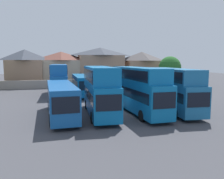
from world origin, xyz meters
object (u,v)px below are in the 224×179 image
Objects in this scene: bus_2 at (100,88)px; bus_1 at (61,98)px; bus_7 at (113,82)px; bus_3 at (138,87)px; bus_4 at (173,87)px; house_terrace_far_right at (142,67)px; house_terrace_right at (100,66)px; bus_8 at (133,82)px; house_terrace_centre at (61,68)px; bus_6 at (82,84)px; house_terrace_left at (25,68)px; tree_left_of_lot at (170,67)px; bus_5 at (59,78)px.

bus_1 is at bearing -88.22° from bus_2.
bus_7 is at bearing 146.02° from bus_1.
bus_3 is (8.30, -0.03, 0.89)m from bus_1.
house_terrace_far_right reaches higher than bus_4.
bus_3 is 1.06× the size of house_terrace_right.
bus_8 is 21.01m from house_terrace_centre.
house_terrace_far_right reaches higher than bus_1.
house_terrace_right is at bearing 158.88° from bus_6.
bus_7 is 19.00m from house_terrace_centre.
bus_2 is 0.94× the size of bus_3.
bus_8 is at bearing 88.58° from bus_7.
bus_8 is at bearing -114.96° from house_terrace_far_right.
bus_8 is (3.71, -0.08, 0.04)m from bus_7.
bus_4 is 37.13m from house_terrace_left.
tree_left_of_lot reaches higher than bus_8.
bus_7 is 23.11m from house_terrace_left.
bus_2 is 8.44m from bus_4.
house_terrace_centre is (8.00, 0.92, -0.21)m from house_terrace_left.
house_terrace_centre is 9.40m from house_terrace_right.
house_terrace_left is 28.14m from house_terrace_far_right.
bus_1 is 4.10m from bus_2.
bus_2 is at bearing -33.50° from bus_8.
house_terrace_right reaches higher than bus_8.
house_terrace_right is at bearing 177.23° from bus_7.
bus_7 is 17.22m from tree_left_of_lot.
bus_4 is 0.92× the size of bus_6.
bus_3 is 1.05× the size of bus_4.
bus_7 reaches higher than bus_1.
house_terrace_far_right is at bearing 156.02° from bus_3.
house_terrace_left reaches higher than bus_4.
house_terrace_far_right is (8.23, 32.08, 1.37)m from bus_4.
house_terrace_left is 8.05m from house_terrace_centre.
bus_3 is (4.31, -0.00, -0.05)m from bus_2.
bus_8 reaches higher than bus_6.
bus_8 is at bearing 160.51° from bus_3.
bus_2 is 1.16× the size of house_terrace_centre.
bus_1 is 33.80m from tree_left_of_lot.
house_terrace_right reaches higher than house_terrace_centre.
bus_1 is at bearing -76.55° from house_terrace_left.
house_terrace_right reaches higher than bus_2.
bus_2 is 32.77m from house_terrace_right.
bus_3 is 16.00m from bus_8.
bus_3 is 35.06m from house_terrace_left.
bus_1 is at bearing 0.91° from bus_5.
house_terrace_left reaches higher than bus_2.
bus_2 is 31.03m from tree_left_of_lot.
house_terrace_far_right is 1.33× the size of tree_left_of_lot.
bus_3 is 1.40× the size of house_terrace_left.
house_terrace_centre is 0.86× the size of house_terrace_right.
bus_4 is at bearing 29.10° from bus_6.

